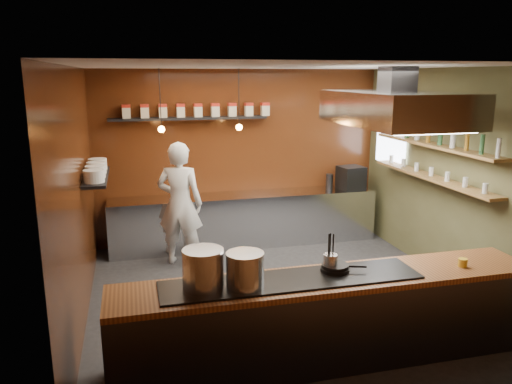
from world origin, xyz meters
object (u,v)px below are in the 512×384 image
object	(u,v)px
extractor_hood	(396,108)
espresso_machine	(351,178)
stockpot_small	(245,270)
chef	(180,204)
stockpot_large	(203,269)

from	to	relation	value
extractor_hood	espresso_machine	world-z (taller)	extractor_hood
stockpot_small	chef	xyz separation A→B (m)	(-0.29, 3.21, -0.15)
extractor_hood	stockpot_small	distance (m)	2.89
stockpot_large	espresso_machine	world-z (taller)	stockpot_large
espresso_machine	chef	xyz separation A→B (m)	(-3.11, -0.55, -0.14)
extractor_hood	chef	xyz separation A→B (m)	(-2.48, 1.94, -1.54)
espresso_machine	chef	distance (m)	3.16
espresso_machine	stockpot_large	bearing A→B (deg)	-139.29
extractor_hood	chef	bearing A→B (deg)	141.90
extractor_hood	espresso_machine	size ratio (longest dim) A/B	4.84
stockpot_large	chef	bearing A→B (deg)	88.21
stockpot_large	stockpot_small	bearing A→B (deg)	-11.34
stockpot_large	stockpot_small	distance (m)	0.39
extractor_hood	stockpot_small	world-z (taller)	extractor_hood
stockpot_large	chef	xyz separation A→B (m)	(0.10, 3.13, -0.17)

